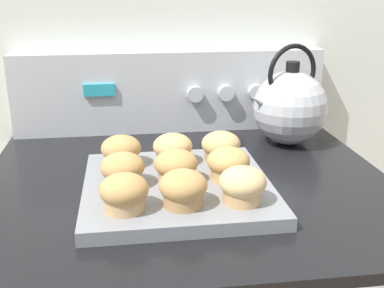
% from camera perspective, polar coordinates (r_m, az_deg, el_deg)
% --- Properties ---
extents(control_panel, '(0.73, 0.07, 0.19)m').
position_cam_1_polar(control_panel, '(1.14, -2.51, 6.26)').
color(control_panel, '#B7BABF').
rests_on(control_panel, stove_range).
extents(muffin_pan, '(0.31, 0.31, 0.02)m').
position_cam_1_polar(muffin_pan, '(0.82, -1.77, -5.20)').
color(muffin_pan, slate).
rests_on(muffin_pan, stove_range).
extents(muffin_r0_c0, '(0.07, 0.07, 0.06)m').
position_cam_1_polar(muffin_r0_c0, '(0.71, -8.06, -5.74)').
color(muffin_r0_c0, tan).
rests_on(muffin_r0_c0, muffin_pan).
extents(muffin_r0_c1, '(0.07, 0.07, 0.06)m').
position_cam_1_polar(muffin_r0_c1, '(0.72, -1.06, -5.31)').
color(muffin_r0_c1, '#A37A4C').
rests_on(muffin_r0_c1, muffin_pan).
extents(muffin_r0_c2, '(0.07, 0.07, 0.06)m').
position_cam_1_polar(muffin_r0_c2, '(0.74, 6.01, -4.88)').
color(muffin_r0_c2, tan).
rests_on(muffin_r0_c2, muffin_pan).
extents(muffin_r1_c0, '(0.07, 0.07, 0.06)m').
position_cam_1_polar(muffin_r1_c0, '(0.80, -8.22, -3.05)').
color(muffin_r1_c0, '#A37A4C').
rests_on(muffin_r1_c0, muffin_pan).
extents(muffin_r1_c1, '(0.07, 0.07, 0.06)m').
position_cam_1_polar(muffin_r1_c1, '(0.80, -1.89, -2.69)').
color(muffin_r1_c1, tan).
rests_on(muffin_r1_c1, muffin_pan).
extents(muffin_r1_c2, '(0.07, 0.07, 0.06)m').
position_cam_1_polar(muffin_r1_c2, '(0.82, 4.34, -2.39)').
color(muffin_r1_c2, tan).
rests_on(muffin_r1_c2, muffin_pan).
extents(muffin_r2_c0, '(0.07, 0.07, 0.06)m').
position_cam_1_polar(muffin_r2_c0, '(0.88, -8.39, -0.82)').
color(muffin_r2_c0, tan).
rests_on(muffin_r2_c0, muffin_pan).
extents(muffin_r2_c1, '(0.07, 0.07, 0.06)m').
position_cam_1_polar(muffin_r2_c1, '(0.89, -2.29, -0.59)').
color(muffin_r2_c1, '#A37A4C').
rests_on(muffin_r2_c1, muffin_pan).
extents(muffin_r2_c2, '(0.07, 0.07, 0.06)m').
position_cam_1_polar(muffin_r2_c2, '(0.90, 3.45, -0.31)').
color(muffin_r2_c2, tan).
rests_on(muffin_r2_c2, muffin_pan).
extents(tea_kettle, '(0.19, 0.16, 0.22)m').
position_cam_1_polar(tea_kettle, '(1.07, 11.49, 4.39)').
color(tea_kettle, '#ADAFB5').
rests_on(tea_kettle, stove_range).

